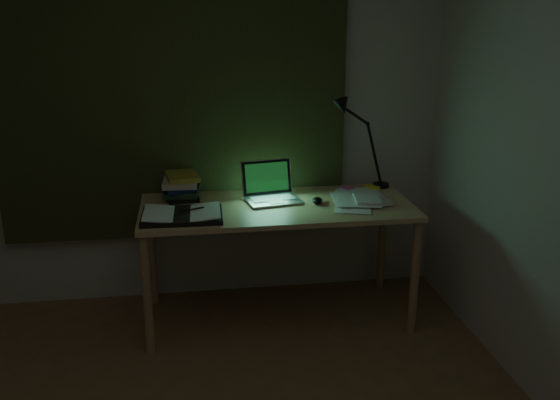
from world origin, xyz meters
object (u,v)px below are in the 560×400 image
at_px(laptop, 273,184).
at_px(book_stack, 182,186).
at_px(loose_papers, 358,199).
at_px(desk_lamp, 383,143).
at_px(open_textbook, 182,214).
at_px(desk, 277,262).

relative_size(laptop, book_stack, 1.47).
relative_size(loose_papers, desk_lamp, 0.61).
height_order(open_textbook, book_stack, book_stack).
height_order(open_textbook, loose_papers, open_textbook).
bearing_deg(desk_lamp, loose_papers, -128.70).
height_order(laptop, book_stack, laptop).
xyz_separation_m(laptop, open_textbook, (-0.56, -0.22, -0.10)).
relative_size(laptop, loose_papers, 1.00).
bearing_deg(desk, desk_lamp, 21.25).
bearing_deg(loose_papers, laptop, 173.16).
distance_m(open_textbook, desk_lamp, 1.41).
bearing_deg(desk, book_stack, 159.25).
xyz_separation_m(book_stack, desk_lamp, (1.31, 0.07, 0.22)).
height_order(book_stack, desk_lamp, desk_lamp).
bearing_deg(book_stack, open_textbook, -89.96).
relative_size(desk, desk_lamp, 2.75).
distance_m(loose_papers, desk_lamp, 0.47).
bearing_deg(desk_lamp, laptop, -163.19).
height_order(desk, laptop, laptop).
bearing_deg(open_textbook, book_stack, 91.66).
distance_m(desk, open_textbook, 0.71).
bearing_deg(open_textbook, laptop, 23.05).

